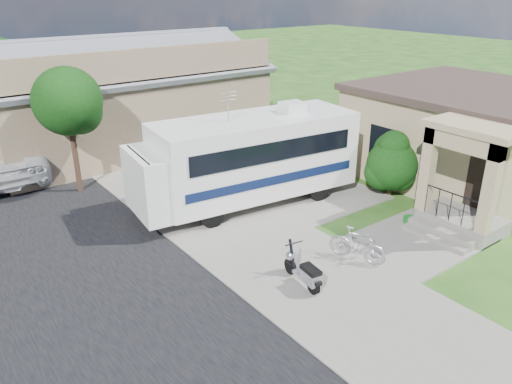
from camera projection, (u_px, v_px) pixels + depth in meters
ground at (323, 258)px, 14.09m from camera, size 120.00×120.00×0.00m
sidewalk_slab at (139, 167)px, 20.88m from camera, size 4.00×80.00×0.06m
driveway_slab at (267, 194)px, 18.22m from camera, size 7.00×6.00×0.05m
walk_slab at (419, 240)px, 15.01m from camera, size 4.00×3.00×0.05m
house at (465, 133)px, 19.38m from camera, size 9.47×7.80×3.54m
warehouse at (119, 101)px, 23.59m from camera, size 12.50×8.40×5.04m
street_tree_a at (70, 104)px, 17.43m from camera, size 2.44×2.40×4.58m
street_tree_b at (4, 65)px, 24.73m from camera, size 2.44×2.40×4.73m
motorhome at (248, 157)px, 16.91m from camera, size 8.00×3.32×3.98m
shrub at (392, 162)px, 17.78m from camera, size 1.99×1.90×2.45m
scooter at (304, 272)px, 12.56m from camera, size 0.59×1.52×1.00m
bicycle at (357, 246)px, 13.69m from camera, size 1.00×1.68×0.98m
garden_hose at (410, 221)px, 16.02m from camera, size 0.44×0.44×0.20m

